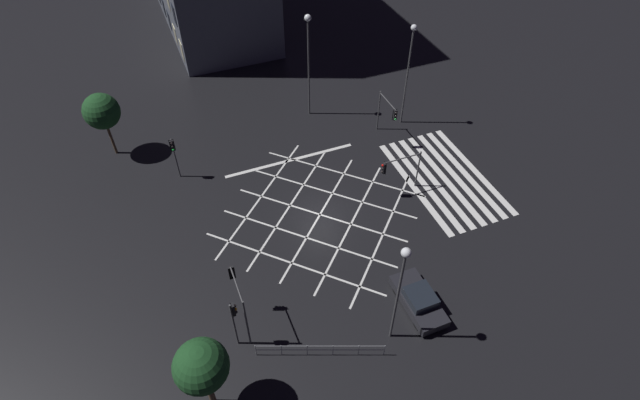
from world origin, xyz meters
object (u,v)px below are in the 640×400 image
(street_lamp_far, at_px, (409,59))
(traffic_light_se_main, at_px, (388,112))
(traffic_light_nw_cross, at_px, (234,316))
(traffic_light_ne_main, at_px, (174,151))
(traffic_light_median_south, at_px, (398,167))
(street_lamp_west, at_px, (401,278))
(street_lamp_east, at_px, (308,45))
(waiting_car, at_px, (419,300))
(street_tree_near, at_px, (101,112))
(traffic_light_nw_main, at_px, (238,293))
(street_tree_far, at_px, (201,367))

(street_lamp_far, bearing_deg, traffic_light_se_main, 124.34)
(traffic_light_nw_cross, bearing_deg, traffic_light_ne_main, 91.79)
(traffic_light_median_south, distance_m, street_lamp_far, 9.63)
(street_lamp_west, bearing_deg, street_lamp_east, -9.13)
(traffic_light_median_south, bearing_deg, waiting_car, 70.08)
(traffic_light_median_south, relative_size, waiting_car, 0.79)
(waiting_car, bearing_deg, street_tree_near, 35.23)
(waiting_car, bearing_deg, traffic_light_ne_main, 33.33)
(traffic_light_se_main, xyz_separation_m, waiting_car, (-15.41, 5.67, -2.19))
(traffic_light_median_south, distance_m, traffic_light_nw_main, 15.17)
(traffic_light_median_south, height_order, street_tree_far, street_tree_far)
(traffic_light_median_south, relative_size, street_lamp_far, 0.37)
(street_lamp_east, height_order, street_lamp_far, street_lamp_east)
(traffic_light_se_main, bearing_deg, traffic_light_nw_cross, -50.11)
(street_lamp_west, xyz_separation_m, street_tree_far, (-0.02, 10.46, -1.63))
(traffic_light_median_south, relative_size, traffic_light_nw_main, 0.79)
(street_tree_far, bearing_deg, traffic_light_nw_cross, -37.41)
(street_tree_near, bearing_deg, traffic_light_nw_main, -164.44)
(traffic_light_nw_cross, bearing_deg, traffic_light_nw_main, 63.24)
(traffic_light_median_south, xyz_separation_m, traffic_light_nw_main, (-6.64, 13.62, 0.63))
(traffic_light_nw_main, bearing_deg, street_lamp_east, -31.45)
(traffic_light_se_main, bearing_deg, street_tree_near, -107.31)
(traffic_light_ne_main, height_order, traffic_light_median_south, traffic_light_ne_main)
(street_lamp_far, bearing_deg, traffic_light_nw_cross, 129.23)
(traffic_light_nw_main, bearing_deg, street_lamp_far, -52.05)
(street_lamp_west, distance_m, street_lamp_far, 21.10)
(traffic_light_nw_cross, height_order, traffic_light_median_south, traffic_light_nw_cross)
(traffic_light_median_south, xyz_separation_m, waiting_car, (-9.44, 3.42, -1.87))
(traffic_light_median_south, relative_size, street_tree_near, 0.61)
(street_lamp_east, relative_size, street_tree_far, 1.69)
(street_tree_far, xyz_separation_m, waiting_car, (1.21, -12.97, -3.43))
(traffic_light_ne_main, bearing_deg, street_tree_far, -5.34)
(street_lamp_east, xyz_separation_m, street_tree_near, (0.76, 16.65, -2.54))
(street_tree_far, height_order, waiting_car, street_tree_far)
(traffic_light_median_south, xyz_separation_m, street_tree_far, (-10.65, 16.39, 1.56))
(street_tree_near, height_order, waiting_car, street_tree_near)
(street_lamp_east, relative_size, street_lamp_west, 1.15)
(street_lamp_west, distance_m, street_tree_near, 26.68)
(traffic_light_nw_cross, relative_size, street_lamp_far, 0.44)
(traffic_light_nw_cross, xyz_separation_m, street_tree_far, (-2.87, 2.20, 1.24))
(traffic_light_se_main, bearing_deg, traffic_light_ne_main, -95.76)
(street_lamp_west, xyz_separation_m, street_tree_near, (23.22, 13.04, -1.61))
(street_lamp_east, bearing_deg, street_tree_near, 87.39)
(traffic_light_se_main, distance_m, traffic_light_median_south, 6.40)
(traffic_light_nw_cross, height_order, street_tree_near, street_tree_near)
(street_lamp_far, bearing_deg, traffic_light_ne_main, 89.80)
(traffic_light_ne_main, height_order, street_lamp_far, street_lamp_far)
(street_tree_far, bearing_deg, street_lamp_west, -89.89)
(traffic_light_nw_main, distance_m, street_tree_far, 4.96)
(traffic_light_se_main, xyz_separation_m, traffic_light_median_south, (-5.98, 2.26, -0.32))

